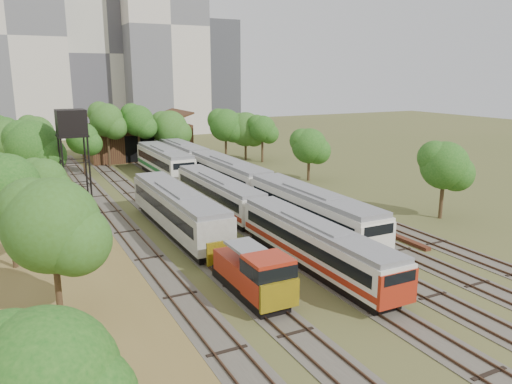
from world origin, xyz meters
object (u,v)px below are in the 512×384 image
railcar_green_set (229,176)px  water_tower (71,126)px  shunter_locomotive (254,275)px  railcar_red_set (258,215)px

railcar_green_set → water_tower: bearing=175.6°
shunter_locomotive → water_tower: water_tower is taller
railcar_green_set → water_tower: water_tower is taller
railcar_green_set → water_tower: 17.86m
railcar_red_set → shunter_locomotive: railcar_red_set is taller
railcar_red_set → water_tower: (-12.60, 16.49, 6.73)m
shunter_locomotive → water_tower: 29.26m
water_tower → railcar_green_set: bearing=-4.4°
shunter_locomotive → water_tower: bearing=103.4°
railcar_red_set → shunter_locomotive: (-6.00, -11.16, -0.23)m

